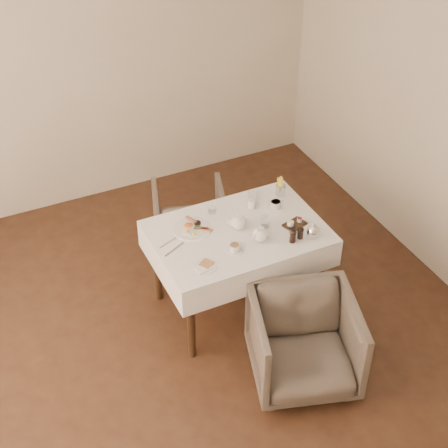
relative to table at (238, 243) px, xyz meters
name	(u,v)px	position (x,y,z in m)	size (l,w,h in m)	color
table	(238,243)	(0.00, 0.00, 0.00)	(1.28, 0.88, 0.75)	black
armchair_near	(304,342)	(0.10, -0.85, -0.30)	(0.72, 0.74, 0.67)	brown
armchair_far	(189,218)	(-0.03, 0.88, -0.35)	(0.61, 0.63, 0.57)	brown
breakfast_plate	(192,228)	(-0.30, 0.16, 0.13)	(0.29, 0.29, 0.04)	white
side_plate	(205,266)	(-0.39, -0.27, 0.12)	(0.18, 0.17, 0.02)	white
teapot_centre	(238,221)	(0.02, 0.03, 0.18)	(0.16, 0.13, 0.13)	white
teapot_front	(260,234)	(0.09, -0.17, 0.18)	(0.16, 0.13, 0.13)	white
creamer	(252,203)	(0.23, 0.22, 0.15)	(0.06, 0.06, 0.07)	white
teacup_near	(235,248)	(-0.13, -0.20, 0.14)	(0.12, 0.12, 0.06)	white
teacup_far	(276,205)	(0.39, 0.13, 0.15)	(0.13, 0.13, 0.07)	white
glass_left	(212,207)	(-0.08, 0.30, 0.16)	(0.06, 0.06, 0.09)	silver
glass_mid	(265,221)	(0.21, -0.04, 0.16)	(0.07, 0.07, 0.09)	silver
glass_right	(252,197)	(0.26, 0.28, 0.16)	(0.07, 0.07, 0.09)	silver
condiment_board	(295,224)	(0.41, -0.12, 0.13)	(0.19, 0.15, 0.04)	black
pepper_mill_left	(293,236)	(0.30, -0.29, 0.17)	(0.05, 0.05, 0.11)	black
pepper_mill_right	(300,232)	(0.37, -0.27, 0.17)	(0.05, 0.05, 0.10)	black
silver_pot	(313,231)	(0.46, -0.31, 0.18)	(0.12, 0.10, 0.13)	white
fries_cup	(281,187)	(0.51, 0.27, 0.19)	(0.08, 0.08, 0.17)	silver
cutlery_fork	(169,242)	(-0.52, 0.09, 0.12)	(0.01, 0.18, 0.00)	silver
cutlery_knife	(174,249)	(-0.51, 0.00, 0.12)	(0.02, 0.20, 0.00)	silver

